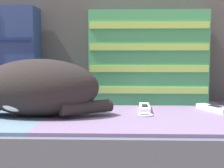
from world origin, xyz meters
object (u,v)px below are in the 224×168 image
game_remote_near (145,108)px  game_remote_far (214,109)px  throw_pillow_striped (148,58)px  sleeping_cat (35,89)px

game_remote_near → game_remote_far: (0.24, -0.00, -0.00)m
throw_pillow_striped → game_remote_far: bearing=-42.2°
sleeping_cat → throw_pillow_striped: bearing=38.8°
throw_pillow_striped → sleeping_cat: (-0.38, -0.31, -0.10)m
throw_pillow_striped → sleeping_cat: size_ratio=1.02×
throw_pillow_striped → game_remote_far: (0.22, -0.20, -0.18)m
sleeping_cat → game_remote_near: sleeping_cat is taller
sleeping_cat → game_remote_far: bearing=10.2°
game_remote_near → throw_pillow_striped: bearing=83.5°
game_remote_near → game_remote_far: same height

